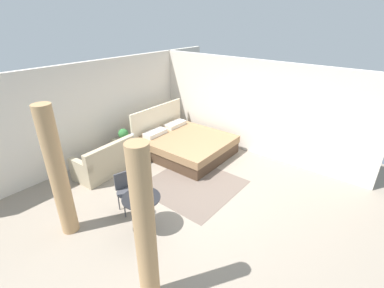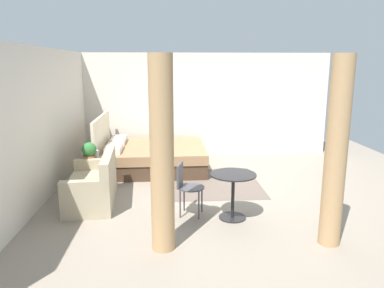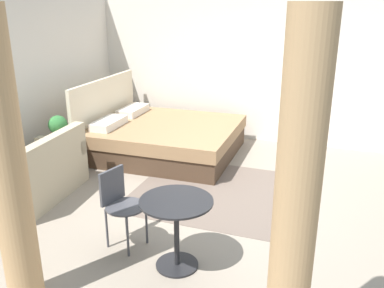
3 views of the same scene
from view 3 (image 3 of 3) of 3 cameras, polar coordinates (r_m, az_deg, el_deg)
ground_plane at (r=5.32m, az=3.92°, el=-7.70°), size 8.20×9.18×0.02m
wall_back at (r=6.42m, az=-23.59°, el=7.57°), size 8.20×0.12×2.56m
wall_right at (r=7.38m, az=9.84°, el=10.18°), size 0.12×6.18×2.56m
area_rug at (r=5.52m, az=2.63°, el=-6.48°), size 1.93×1.95×0.01m
bed at (r=6.79m, az=-4.18°, el=0.99°), size 2.03×2.30×1.18m
couch at (r=5.57m, az=-20.60°, el=-4.29°), size 1.46×0.83×0.84m
nightstand at (r=6.32m, az=-16.72°, el=-1.50°), size 0.52×0.39×0.50m
potted_plant at (r=6.14m, az=-18.02°, el=2.13°), size 0.27×0.27×0.37m
vase at (r=6.29m, az=-16.19°, el=1.69°), size 0.10×0.10×0.17m
balcony_table at (r=3.85m, az=-2.13°, el=-10.55°), size 0.68×0.68×0.69m
cafe_chair_near_window at (r=4.25m, az=-9.97°, el=-7.61°), size 0.49×0.49×0.81m
curtain_left at (r=2.54m, az=14.08°, el=-9.57°), size 0.27×0.27×2.39m
curtain_right at (r=3.41m, az=-24.17°, el=-3.12°), size 0.29×0.29×2.39m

